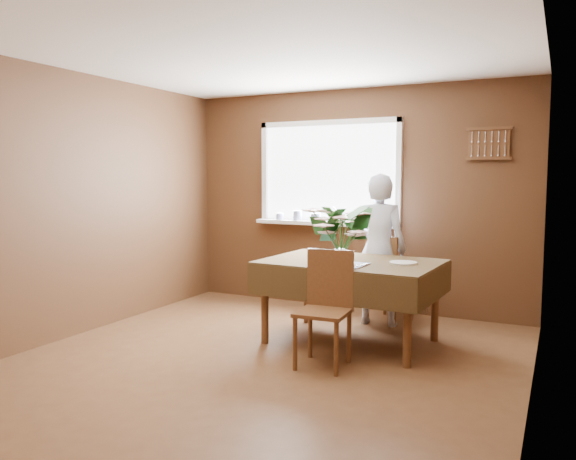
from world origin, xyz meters
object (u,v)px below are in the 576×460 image
at_px(chair_far, 386,274).
at_px(chair_near, 326,302).
at_px(flower_bouquet, 341,228).
at_px(dining_table, 351,271).

distance_m(chair_far, chair_near, 1.50).
bearing_deg(chair_far, flower_bouquet, 102.75).
height_order(chair_near, flower_bouquet, flower_bouquet).
bearing_deg(chair_near, dining_table, 88.59).
xyz_separation_m(dining_table, flower_bouquet, (0.00, -0.26, 0.41)).
xyz_separation_m(chair_near, flower_bouquet, (-0.02, 0.38, 0.57)).
bearing_deg(dining_table, chair_far, 87.89).
height_order(dining_table, flower_bouquet, flower_bouquet).
relative_size(dining_table, chair_near, 1.75).
distance_m(dining_table, chair_far, 0.88).
distance_m(dining_table, chair_near, 0.66).
relative_size(chair_far, chair_near, 0.99).
height_order(dining_table, chair_near, chair_near).
bearing_deg(dining_table, chair_near, -84.87).
bearing_deg(chair_near, flower_bouquet, 89.77).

